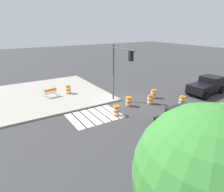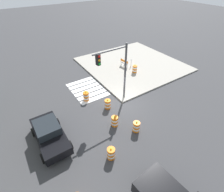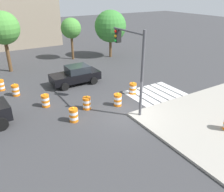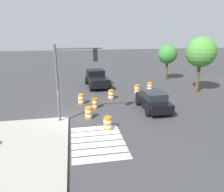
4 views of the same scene
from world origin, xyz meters
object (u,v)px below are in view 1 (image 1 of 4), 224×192
at_px(street_tree_corner_lot, 206,176).
at_px(traffic_barrel_on_sidewalk, 68,89).
at_px(pickup_truck, 208,85).
at_px(traffic_barrel_far_curb, 222,108).
at_px(traffic_barrel_near_corner, 182,101).
at_px(traffic_barrel_lane_center, 129,102).
at_px(traffic_barrel_opposite_curb, 153,94).
at_px(traffic_light_pole, 120,64).
at_px(construction_barricade, 50,91).
at_px(sports_car, 183,118).
at_px(traffic_barrel_median_near, 116,111).
at_px(traffic_barrel_median_far, 150,100).

bearing_deg(street_tree_corner_lot, traffic_barrel_on_sidewalk, -98.59).
height_order(pickup_truck, traffic_barrel_far_curb, pickup_truck).
bearing_deg(traffic_barrel_near_corner, street_tree_corner_lot, 39.98).
height_order(traffic_barrel_lane_center, traffic_barrel_opposite_curb, same).
xyz_separation_m(pickup_truck, traffic_barrel_far_curb, (3.84, 3.94, -0.52)).
bearing_deg(traffic_barrel_opposite_curb, traffic_light_pole, -8.71).
bearing_deg(construction_barricade, sports_car, 119.04).
xyz_separation_m(pickup_truck, street_tree_corner_lot, (16.27, 10.03, 2.72)).
relative_size(traffic_barrel_median_near, traffic_barrel_opposite_curb, 1.00).
relative_size(traffic_barrel_median_near, traffic_barrel_lane_center, 1.00).
xyz_separation_m(traffic_light_pole, street_tree_corner_lot, (6.10, 12.77, -0.22)).
bearing_deg(traffic_barrel_near_corner, traffic_barrel_on_sidewalk, -47.03).
xyz_separation_m(traffic_barrel_median_near, traffic_barrel_median_far, (-4.32, -0.45, 0.00)).
height_order(traffic_barrel_median_near, traffic_barrel_far_curb, same).
distance_m(sports_car, traffic_barrel_near_corner, 4.73).
bearing_deg(traffic_barrel_lane_center, traffic_barrel_median_near, 27.41).
bearing_deg(traffic_barrel_median_near, street_tree_corner_lot, 68.08).
relative_size(traffic_barrel_near_corner, traffic_barrel_lane_center, 1.00).
bearing_deg(street_tree_corner_lot, traffic_barrel_near_corner, -140.02).
relative_size(traffic_barrel_on_sidewalk, traffic_light_pole, 0.19).
distance_m(traffic_barrel_near_corner, traffic_barrel_far_curb, 3.43).
bearing_deg(traffic_barrel_median_far, traffic_barrel_far_curb, 127.48).
distance_m(traffic_barrel_near_corner, traffic_barrel_on_sidewalk, 12.09).
bearing_deg(traffic_barrel_on_sidewalk, pickup_truck, 149.42).
height_order(sports_car, traffic_barrel_on_sidewalk, sports_car).
xyz_separation_m(traffic_barrel_median_near, traffic_barrel_on_sidewalk, (1.56, -7.40, 0.15)).
height_order(traffic_barrel_opposite_curb, traffic_light_pole, traffic_light_pole).
height_order(pickup_truck, construction_barricade, pickup_truck).
distance_m(traffic_barrel_median_far, traffic_barrel_opposite_curb, 1.80).
bearing_deg(traffic_barrel_median_far, traffic_barrel_opposite_curb, -143.18).
bearing_deg(street_tree_corner_lot, sports_car, -139.70).
bearing_deg(sports_car, pickup_truck, -156.82).
xyz_separation_m(traffic_barrel_median_near, traffic_barrel_lane_center, (-2.17, -1.12, 0.00)).
xyz_separation_m(traffic_barrel_on_sidewalk, street_tree_corner_lot, (2.72, 18.04, 3.08)).
xyz_separation_m(traffic_barrel_far_curb, traffic_barrel_opposite_curb, (2.39, -6.08, 0.00)).
bearing_deg(traffic_barrel_on_sidewalk, traffic_light_pole, 122.68).
bearing_deg(traffic_barrel_near_corner, traffic_light_pole, -36.36).
bearing_deg(traffic_barrel_on_sidewalk, traffic_barrel_opposite_curb, 141.28).
bearing_deg(street_tree_corner_lot, traffic_barrel_opposite_curb, -129.53).
relative_size(traffic_barrel_opposite_curb, construction_barricade, 0.77).
height_order(traffic_barrel_lane_center, traffic_light_pole, traffic_light_pole).
xyz_separation_m(traffic_barrel_on_sidewalk, construction_barricade, (1.99, -0.01, 0.12)).
height_order(traffic_barrel_near_corner, traffic_barrel_on_sidewalk, traffic_barrel_on_sidewalk).
relative_size(traffic_barrel_median_far, traffic_barrel_on_sidewalk, 1.00).
relative_size(traffic_barrel_median_far, traffic_barrel_opposite_curb, 1.00).
bearing_deg(traffic_barrel_far_curb, construction_barricade, -45.63).
distance_m(sports_car, traffic_barrel_lane_center, 5.64).
bearing_deg(traffic_barrel_near_corner, traffic_barrel_lane_center, -29.66).
bearing_deg(traffic_barrel_far_curb, sports_car, -1.21).
height_order(traffic_barrel_on_sidewalk, street_tree_corner_lot, street_tree_corner_lot).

